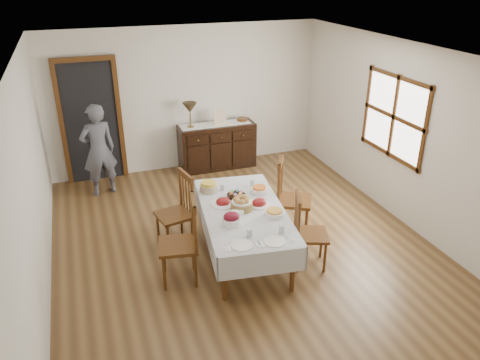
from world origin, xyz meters
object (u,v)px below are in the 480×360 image
object	(u,v)px
table_lamp	(190,108)
person	(98,147)
chair_right_far	(290,196)
sideboard	(217,146)
chair_right_near	(307,231)
chair_left_far	(177,210)
dining_table	(243,215)
chair_left_near	(183,240)

from	to	relation	value
table_lamp	person	bearing A→B (deg)	-166.13
chair_right_far	sideboard	bearing A→B (deg)	36.17
chair_right_near	sideboard	size ratio (longest dim) A/B	0.70
sideboard	person	distance (m)	2.22
chair_right_far	table_lamp	bearing A→B (deg)	46.59
chair_left_far	chair_right_far	world-z (taller)	chair_right_far
sideboard	person	world-z (taller)	person
chair_left_far	chair_right_near	world-z (taller)	chair_left_far
chair_left_far	chair_right_near	xyz separation A→B (m)	(1.43, -1.02, -0.03)
chair_right_far	person	size ratio (longest dim) A/B	0.68
chair_right_far	dining_table	bearing A→B (deg)	142.84
chair_left_far	table_lamp	xyz separation A→B (m)	(0.80, 2.39, 0.67)
dining_table	table_lamp	bearing A→B (deg)	96.55
chair_left_far	table_lamp	size ratio (longest dim) A/B	2.29
chair_left_far	sideboard	xyz separation A→B (m)	(1.30, 2.40, -0.11)
dining_table	chair_right_near	xyz separation A→B (m)	(0.68, -0.47, -0.11)
person	table_lamp	distance (m)	1.74
chair_left_far	sideboard	size ratio (longest dim) A/B	0.74
chair_right_near	chair_left_far	bearing A→B (deg)	75.21
chair_left_far	dining_table	bearing A→B (deg)	42.09
table_lamp	sideboard	bearing A→B (deg)	0.65
chair_right_near	chair_right_far	xyz separation A→B (m)	(0.15, 0.82, 0.07)
chair_left_far	chair_left_near	bearing A→B (deg)	-19.53
chair_left_far	chair_right_near	bearing A→B (deg)	43.20
person	chair_right_near	bearing A→B (deg)	113.90
chair_left_near	chair_right_far	world-z (taller)	chair_right_far
dining_table	chair_left_near	bearing A→B (deg)	-156.26
dining_table	sideboard	world-z (taller)	sideboard
chair_left_near	chair_left_far	world-z (taller)	chair_left_near
chair_left_near	chair_right_far	bearing A→B (deg)	119.96
chair_right_near	chair_right_far	size ratio (longest dim) A/B	0.88
chair_left_near	sideboard	world-z (taller)	chair_left_near
chair_right_near	dining_table	bearing A→B (deg)	76.44
sideboard	table_lamp	xyz separation A→B (m)	(-0.49, -0.01, 0.78)
chair_right_near	person	world-z (taller)	person
chair_right_near	table_lamp	distance (m)	3.54
chair_left_far	person	xyz separation A→B (m)	(-0.85, 1.98, 0.30)
chair_right_near	chair_right_far	distance (m)	0.84
dining_table	person	distance (m)	3.00
chair_left_near	sideboard	bearing A→B (deg)	166.68
dining_table	table_lamp	distance (m)	3.01
chair_left_near	chair_left_far	distance (m)	0.81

